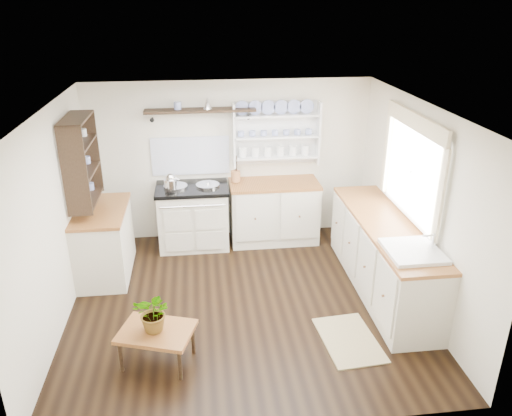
% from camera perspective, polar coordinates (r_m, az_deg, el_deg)
% --- Properties ---
extents(floor, '(4.00, 3.80, 0.01)m').
position_cam_1_polar(floor, '(6.02, -1.38, -10.70)').
color(floor, black).
rests_on(floor, ground).
extents(wall_back, '(4.00, 0.02, 2.30)m').
position_cam_1_polar(wall_back, '(7.23, -2.95, 5.41)').
color(wall_back, silver).
rests_on(wall_back, ground).
extents(wall_right, '(0.02, 3.80, 2.30)m').
position_cam_1_polar(wall_right, '(5.97, 17.98, 0.33)').
color(wall_right, silver).
rests_on(wall_right, ground).
extents(wall_left, '(0.02, 3.80, 2.30)m').
position_cam_1_polar(wall_left, '(5.66, -22.12, -1.57)').
color(wall_left, silver).
rests_on(wall_left, ground).
extents(ceiling, '(4.00, 3.80, 0.01)m').
position_cam_1_polar(ceiling, '(5.11, -1.63, 11.26)').
color(ceiling, white).
rests_on(ceiling, wall_back).
extents(window, '(0.08, 1.55, 1.22)m').
position_cam_1_polar(window, '(5.94, 17.44, 4.56)').
color(window, white).
rests_on(window, wall_right).
extents(aga_cooker, '(1.00, 0.70, 0.93)m').
position_cam_1_polar(aga_cooker, '(7.16, -7.17, -0.88)').
color(aga_cooker, beige).
rests_on(aga_cooker, floor).
extents(back_cabinets, '(1.27, 0.63, 0.90)m').
position_cam_1_polar(back_cabinets, '(7.26, 2.06, -0.32)').
color(back_cabinets, beige).
rests_on(back_cabinets, floor).
extents(right_cabinets, '(0.62, 2.43, 0.90)m').
position_cam_1_polar(right_cabinets, '(6.23, 14.31, -5.30)').
color(right_cabinets, beige).
rests_on(right_cabinets, floor).
extents(belfast_sink, '(0.55, 0.60, 0.45)m').
position_cam_1_polar(belfast_sink, '(5.47, 17.37, -5.83)').
color(belfast_sink, white).
rests_on(belfast_sink, right_cabinets).
extents(left_cabinets, '(0.62, 1.13, 0.90)m').
position_cam_1_polar(left_cabinets, '(6.67, -16.94, -3.64)').
color(left_cabinets, beige).
rests_on(left_cabinets, floor).
extents(plate_rack, '(1.20, 0.22, 0.90)m').
position_cam_1_polar(plate_rack, '(7.16, 2.25, 8.61)').
color(plate_rack, white).
rests_on(plate_rack, wall_back).
extents(high_shelf, '(1.50, 0.29, 0.16)m').
position_cam_1_polar(high_shelf, '(6.91, -6.38, 10.96)').
color(high_shelf, black).
rests_on(high_shelf, wall_back).
extents(left_shelving, '(0.28, 0.80, 1.05)m').
position_cam_1_polar(left_shelving, '(6.30, -19.34, 5.21)').
color(left_shelving, black).
rests_on(left_shelving, wall_left).
extents(kettle, '(0.17, 0.17, 0.21)m').
position_cam_1_polar(kettle, '(6.84, -9.75, 3.03)').
color(kettle, silver).
rests_on(kettle, aga_cooker).
extents(utensil_crock, '(0.13, 0.13, 0.16)m').
position_cam_1_polar(utensil_crock, '(7.08, -2.35, 3.65)').
color(utensil_crock, '#AB6C3E').
rests_on(utensil_crock, back_cabinets).
extents(center_table, '(0.81, 0.69, 0.38)m').
position_cam_1_polar(center_table, '(5.07, -11.30, -13.93)').
color(center_table, brown).
rests_on(center_table, floor).
extents(potted_plant, '(0.47, 0.45, 0.40)m').
position_cam_1_polar(potted_plant, '(4.93, -11.53, -11.63)').
color(potted_plant, '#3F7233').
rests_on(potted_plant, center_table).
extents(floor_rug, '(0.62, 0.89, 0.02)m').
position_cam_1_polar(floor_rug, '(5.52, 10.58, -14.59)').
color(floor_rug, '#8D7852').
rests_on(floor_rug, floor).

